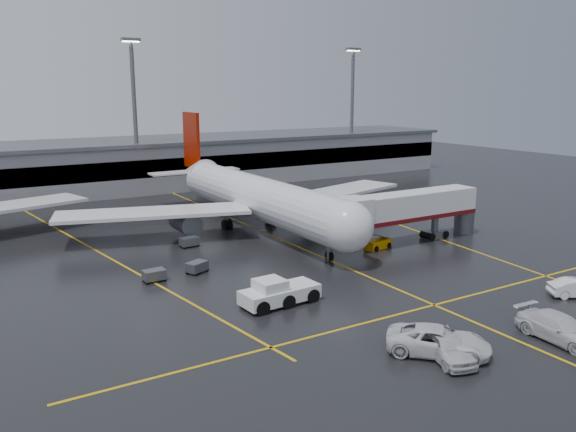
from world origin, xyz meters
TOP-DOWN VIEW (x-y plane):
  - ground at (0.00, 0.00)m, footprint 220.00×220.00m
  - apron_line_centre at (0.00, 0.00)m, footprint 0.25×90.00m
  - apron_line_stop at (0.00, -22.00)m, footprint 60.00×0.25m
  - apron_line_left at (-20.00, 10.00)m, footprint 9.99×69.35m
  - apron_line_right at (18.00, 10.00)m, footprint 7.57×69.64m
  - terminal at (0.00, 47.93)m, footprint 122.00×19.00m
  - light_mast_mid at (-5.00, 42.00)m, footprint 3.00×1.20m
  - light_mast_right at (40.00, 42.00)m, footprint 3.00×1.20m
  - main_airliner at (0.00, 9.70)m, footprint 48.80×45.60m
  - jet_bridge at (11.87, -6.00)m, footprint 19.90×3.40m
  - pushback_tractor at (-10.95, -15.15)m, footprint 6.82×3.23m
  - belt_loader at (7.32, -6.04)m, footprint 3.50×2.05m
  - service_van_a at (-6.38, -28.70)m, footprint 7.05×7.17m
  - service_van_b at (2.50, -31.64)m, footprint 2.95×6.61m
  - service_van_d at (-6.52, -29.46)m, footprint 3.51×5.67m
  - baggage_cart_a at (-13.42, -3.81)m, footprint 2.36×2.02m
  - baggage_cart_b at (-17.79, -4.14)m, footprint 2.03×1.35m
  - baggage_cart_c at (-10.51, 5.49)m, footprint 2.10×1.46m

SIDE VIEW (x-z plane):
  - ground at x=0.00m, z-range 0.00..0.00m
  - apron_line_centre at x=0.00m, z-range 0.00..0.02m
  - apron_line_stop at x=0.00m, z-range 0.00..0.02m
  - apron_line_left at x=-20.00m, z-range 0.00..0.02m
  - apron_line_right at x=18.00m, z-range 0.00..0.02m
  - belt_loader at x=7.32m, z-range -0.53..1.56m
  - baggage_cart_a at x=-13.42m, z-range 0.07..1.19m
  - baggage_cart_b at x=-17.79m, z-range 0.07..1.19m
  - baggage_cart_c at x=-10.51m, z-range 0.07..1.19m
  - service_van_d at x=-6.52m, z-range 0.00..1.80m
  - service_van_b at x=2.50m, z-range 0.00..1.88m
  - pushback_tractor at x=-10.95m, z-range -0.24..2.14m
  - service_van_a at x=-6.38m, z-range 0.00..1.91m
  - jet_bridge at x=11.87m, z-range 0.91..6.96m
  - main_airliner at x=0.00m, z-range -2.84..11.26m
  - terminal at x=0.00m, z-range 0.02..8.62m
  - light_mast_mid at x=-5.00m, z-range 1.75..27.20m
  - light_mast_right at x=40.00m, z-range 1.75..27.20m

